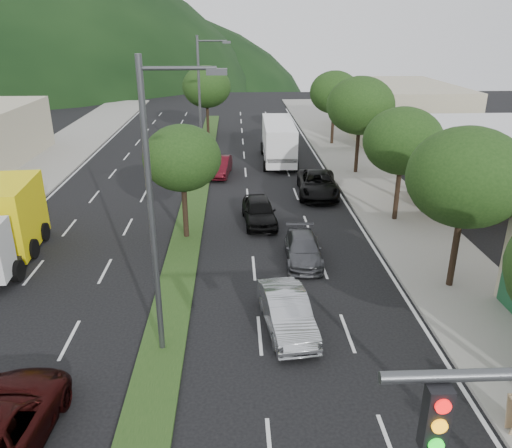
{
  "coord_description": "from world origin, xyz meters",
  "views": [
    {
      "loc": [
        2.68,
        -6.93,
        10.77
      ],
      "look_at": [
        3.58,
        13.72,
        2.47
      ],
      "focal_mm": 35.0,
      "sensor_mm": 36.0,
      "label": 1
    }
  ],
  "objects_px": {
    "motorhome": "(278,141)",
    "tree_med_near": "(182,158)",
    "tree_r_d": "(361,106)",
    "streetlight_near": "(157,202)",
    "tree_r_b": "(467,177)",
    "tree_med_far": "(207,87)",
    "car_queue_b": "(303,249)",
    "car_queue_c": "(219,166)",
    "car_queue_d": "(318,184)",
    "tree_r_c": "(403,141)",
    "car_queue_a": "(259,211)",
    "sedan_silver": "(287,312)",
    "tree_r_e": "(335,92)",
    "box_truck": "(3,225)",
    "streetlight_mid": "(202,96)"
  },
  "relations": [
    {
      "from": "motorhome",
      "to": "tree_med_near",
      "type": "bearing_deg",
      "value": -110.31
    },
    {
      "from": "tree_r_d",
      "to": "streetlight_near",
      "type": "bearing_deg",
      "value": -118.2
    },
    {
      "from": "tree_r_b",
      "to": "tree_med_far",
      "type": "relative_size",
      "value": 1.0
    },
    {
      "from": "car_queue_b",
      "to": "car_queue_c",
      "type": "height_order",
      "value": "car_queue_c"
    },
    {
      "from": "car_queue_b",
      "to": "car_queue_d",
      "type": "xyz_separation_m",
      "value": [
        2.3,
        10.0,
        0.16
      ]
    },
    {
      "from": "tree_med_far",
      "to": "streetlight_near",
      "type": "bearing_deg",
      "value": -89.67
    },
    {
      "from": "tree_r_c",
      "to": "tree_med_far",
      "type": "height_order",
      "value": "tree_med_far"
    },
    {
      "from": "tree_med_far",
      "to": "car_queue_a",
      "type": "bearing_deg",
      "value": -80.47
    },
    {
      "from": "tree_med_near",
      "to": "sedan_silver",
      "type": "bearing_deg",
      "value": -62.93
    },
    {
      "from": "tree_med_near",
      "to": "car_queue_c",
      "type": "bearing_deg",
      "value": 82.86
    },
    {
      "from": "tree_r_c",
      "to": "car_queue_d",
      "type": "height_order",
      "value": "tree_r_c"
    },
    {
      "from": "tree_r_c",
      "to": "tree_r_e",
      "type": "height_order",
      "value": "tree_r_e"
    },
    {
      "from": "tree_r_c",
      "to": "car_queue_b",
      "type": "height_order",
      "value": "tree_r_c"
    },
    {
      "from": "tree_r_e",
      "to": "box_truck",
      "type": "xyz_separation_m",
      "value": [
        -20.64,
        -23.97,
        -3.21
      ]
    },
    {
      "from": "tree_med_near",
      "to": "car_queue_a",
      "type": "bearing_deg",
      "value": 26.16
    },
    {
      "from": "car_queue_c",
      "to": "motorhome",
      "type": "relative_size",
      "value": 0.5
    },
    {
      "from": "tree_r_c",
      "to": "car_queue_c",
      "type": "bearing_deg",
      "value": 136.45
    },
    {
      "from": "tree_r_b",
      "to": "tree_r_d",
      "type": "relative_size",
      "value": 0.97
    },
    {
      "from": "car_queue_a",
      "to": "tree_r_b",
      "type": "bearing_deg",
      "value": -49.1
    },
    {
      "from": "car_queue_d",
      "to": "streetlight_near",
      "type": "bearing_deg",
      "value": -111.02
    },
    {
      "from": "car_queue_c",
      "to": "motorhome",
      "type": "bearing_deg",
      "value": 46.24
    },
    {
      "from": "tree_r_e",
      "to": "sedan_silver",
      "type": "xyz_separation_m",
      "value": [
        -7.46,
        -30.88,
        -4.16
      ]
    },
    {
      "from": "streetlight_mid",
      "to": "motorhome",
      "type": "bearing_deg",
      "value": 9.37
    },
    {
      "from": "car_queue_b",
      "to": "box_truck",
      "type": "height_order",
      "value": "box_truck"
    },
    {
      "from": "tree_med_far",
      "to": "car_queue_c",
      "type": "bearing_deg",
      "value": -83.89
    },
    {
      "from": "tree_r_c",
      "to": "box_truck",
      "type": "distance_m",
      "value": 21.24
    },
    {
      "from": "car_queue_a",
      "to": "car_queue_d",
      "type": "distance_m",
      "value": 6.53
    },
    {
      "from": "tree_r_b",
      "to": "car_queue_a",
      "type": "relative_size",
      "value": 1.57
    },
    {
      "from": "tree_med_far",
      "to": "car_queue_d",
      "type": "relative_size",
      "value": 1.25
    },
    {
      "from": "tree_med_near",
      "to": "streetlight_near",
      "type": "distance_m",
      "value": 10.07
    },
    {
      "from": "tree_r_b",
      "to": "box_truck",
      "type": "bearing_deg",
      "value": 168.94
    },
    {
      "from": "motorhome",
      "to": "car_queue_d",
      "type": "bearing_deg",
      "value": -76.91
    },
    {
      "from": "tree_r_d",
      "to": "tree_r_c",
      "type": "bearing_deg",
      "value": -90.0
    },
    {
      "from": "streetlight_near",
      "to": "car_queue_a",
      "type": "xyz_separation_m",
      "value": [
        3.83,
        11.98,
        -4.83
      ]
    },
    {
      "from": "streetlight_mid",
      "to": "car_queue_c",
      "type": "bearing_deg",
      "value": -66.79
    },
    {
      "from": "streetlight_mid",
      "to": "streetlight_near",
      "type": "bearing_deg",
      "value": -90.0
    },
    {
      "from": "sedan_silver",
      "to": "streetlight_mid",
      "type": "bearing_deg",
      "value": 93.19
    },
    {
      "from": "tree_med_near",
      "to": "streetlight_mid",
      "type": "bearing_deg",
      "value": 89.22
    },
    {
      "from": "tree_med_near",
      "to": "tree_med_far",
      "type": "height_order",
      "value": "tree_med_far"
    },
    {
      "from": "tree_r_d",
      "to": "car_queue_c",
      "type": "bearing_deg",
      "value": -179.89
    },
    {
      "from": "car_queue_d",
      "to": "car_queue_c",
      "type": "bearing_deg",
      "value": 147.63
    },
    {
      "from": "tree_r_e",
      "to": "streetlight_mid",
      "type": "relative_size",
      "value": 0.67
    },
    {
      "from": "tree_r_c",
      "to": "box_truck",
      "type": "xyz_separation_m",
      "value": [
        -20.64,
        -3.97,
        -3.06
      ]
    },
    {
      "from": "car_queue_d",
      "to": "tree_r_d",
      "type": "bearing_deg",
      "value": 57.32
    },
    {
      "from": "tree_r_c",
      "to": "tree_r_d",
      "type": "relative_size",
      "value": 0.9
    },
    {
      "from": "box_truck",
      "to": "tree_r_b",
      "type": "bearing_deg",
      "value": 163.73
    },
    {
      "from": "tree_r_b",
      "to": "sedan_silver",
      "type": "height_order",
      "value": "tree_r_b"
    },
    {
      "from": "sedan_silver",
      "to": "car_queue_d",
      "type": "bearing_deg",
      "value": 69.82
    },
    {
      "from": "streetlight_mid",
      "to": "box_truck",
      "type": "bearing_deg",
      "value": -117.53
    },
    {
      "from": "car_queue_b",
      "to": "car_queue_d",
      "type": "distance_m",
      "value": 10.26
    }
  ]
}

